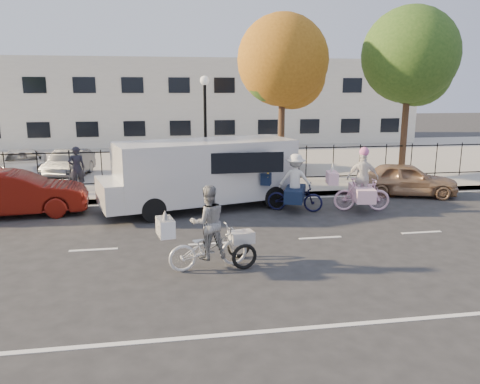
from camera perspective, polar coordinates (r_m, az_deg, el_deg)
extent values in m
plane|color=#333334|center=(12.42, -3.52, -6.31)|extent=(120.00, 120.00, 0.00)
cube|color=#A8A399|center=(17.25, -5.25, -0.70)|extent=(60.00, 0.10, 0.15)
cube|color=#A8A399|center=(18.27, -5.49, 0.05)|extent=(60.00, 2.20, 0.15)
cube|color=#A8A399|center=(27.01, -6.80, 4.08)|extent=(60.00, 15.60, 0.15)
cube|color=silver|center=(36.73, -7.67, 10.86)|extent=(34.00, 10.00, 6.00)
cylinder|color=black|center=(18.67, -4.23, 6.79)|extent=(0.12, 0.12, 4.00)
sphere|color=white|center=(18.58, -4.34, 13.41)|extent=(0.36, 0.36, 0.36)
cylinder|color=black|center=(18.77, -12.43, 3.18)|extent=(0.06, 0.06, 1.80)
cylinder|color=black|center=(18.74, -10.29, 3.26)|extent=(0.06, 0.06, 1.80)
cube|color=#59140F|center=(18.66, -11.44, 5.03)|extent=(0.85, 0.04, 0.60)
imported|color=white|center=(10.67, -3.87, -6.79)|extent=(1.93, 0.99, 0.97)
imported|color=silver|center=(10.48, -3.92, -3.71)|extent=(0.93, 0.79, 1.69)
cube|color=white|center=(10.27, -9.09, -4.24)|extent=(0.43, 0.64, 0.39)
cone|color=white|center=(10.32, -9.15, -2.67)|extent=(0.15, 0.15, 0.19)
cone|color=white|center=(10.07, -9.14, -3.05)|extent=(0.15, 0.15, 0.19)
torus|color=black|center=(10.62, 0.54, -7.89)|extent=(0.61, 0.20, 0.60)
torus|color=black|center=(11.32, -0.12, -6.58)|extent=(0.61, 0.20, 0.60)
cube|color=white|center=(10.86, 0.20, -5.51)|extent=(0.60, 0.47, 0.27)
imported|color=#F3B9D5|center=(16.05, 14.62, -0.29)|extent=(1.92, 0.86, 1.11)
imported|color=white|center=(15.94, 14.73, 1.69)|extent=(1.09, 0.61, 1.76)
cube|color=#FFC2D8|center=(15.73, 11.17, 1.70)|extent=(0.44, 0.66, 0.40)
cone|color=silver|center=(15.67, 11.23, 2.99)|extent=(0.13, 0.13, 0.36)
cube|color=#FFC2D8|center=(16.04, 14.63, -0.10)|extent=(0.87, 1.54, 0.45)
sphere|color=pink|center=(15.80, 14.91, 4.76)|extent=(0.31, 0.31, 0.31)
imported|color=black|center=(15.62, 6.71, -0.59)|extent=(1.94, 1.27, 0.96)
imported|color=white|center=(15.50, 6.77, 1.55)|extent=(1.24, 0.98, 1.68)
cube|color=#101C37|center=(15.62, 3.26, 1.67)|extent=(0.51, 0.66, 0.38)
cone|color=gold|center=(15.77, 3.12, 2.56)|extent=(0.13, 0.25, 0.34)
cone|color=gold|center=(15.40, 3.42, 2.32)|extent=(0.13, 0.25, 0.34)
cube|color=#101C37|center=(15.60, 6.72, -0.21)|extent=(1.06, 1.51, 0.43)
cube|color=white|center=(15.82, -4.19, 2.70)|extent=(6.28, 3.65, 1.97)
cube|color=white|center=(15.97, -15.77, 0.35)|extent=(1.08, 2.20, 0.88)
cylinder|color=black|center=(15.03, -11.72, -1.69)|extent=(0.81, 0.47, 0.77)
cylinder|color=black|center=(16.90, -11.48, -0.10)|extent=(0.81, 0.47, 0.77)
cylinder|color=black|center=(15.41, 3.92, -1.10)|extent=(0.81, 0.47, 0.77)
cylinder|color=black|center=(17.24, 2.46, 0.39)|extent=(0.81, 0.47, 0.77)
imported|color=#5E110A|center=(16.53, -25.72, -0.18)|extent=(4.53, 1.98, 1.45)
imported|color=#A9805B|center=(18.86, 19.60, 1.48)|extent=(3.96, 2.53, 1.25)
imported|color=black|center=(19.04, -19.28, 2.74)|extent=(0.70, 0.56, 1.70)
imported|color=silver|center=(22.57, -24.97, 3.07)|extent=(2.95, 4.68, 1.20)
imported|color=#4C4F53|center=(21.99, -20.11, 3.25)|extent=(1.82, 3.79, 1.20)
imported|color=#93959A|center=(22.62, 5.06, 4.39)|extent=(2.41, 4.19, 1.34)
cylinder|color=#442D1D|center=(20.60, 5.06, 7.62)|extent=(0.28, 0.28, 4.52)
sphere|color=#9F6219|center=(20.55, 5.22, 15.72)|extent=(3.87, 3.87, 3.87)
sphere|color=#9F6219|center=(20.85, 6.41, 13.87)|extent=(2.84, 2.84, 2.84)
cylinder|color=#442D1D|center=(21.71, 19.41, 7.46)|extent=(0.28, 0.28, 4.70)
sphere|color=#385B1E|center=(21.69, 20.01, 15.43)|extent=(4.03, 4.03, 4.03)
sphere|color=#385B1E|center=(22.08, 20.78, 13.56)|extent=(2.96, 2.96, 2.96)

